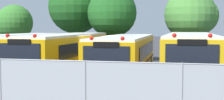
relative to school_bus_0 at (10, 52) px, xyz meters
The scene contains 10 objects.
ground_plane 5.75m from the school_bus_0, ahead, with size 160.00×160.00×0.00m, color #38383D.
school_bus_0 is the anchor object (origin of this frame).
school_bus_1 3.80m from the school_bus_0, ahead, with size 2.64×11.04×2.67m.
school_bus_2 7.52m from the school_bus_0, ahead, with size 2.68×10.61×2.58m.
school_bus_3 11.20m from the school_bus_0, ahead, with size 2.70×11.25×2.73m.
tree_0 12.04m from the school_bus_0, 118.11° to the left, with size 3.62×3.62×5.20m.
tree_1 10.88m from the school_bus_0, 85.57° to the left, with size 5.16×5.16×7.49m.
tree_2 9.56m from the school_bus_0, 57.62° to the left, with size 4.16×4.16×6.25m.
tree_3 14.41m from the school_bus_0, 35.27° to the left, with size 4.35×4.16×6.05m.
chainlink_fence 9.99m from the school_bus_0, 60.97° to the right, with size 17.79×0.07×1.94m.
Camera 1 is at (5.14, -18.11, 2.98)m, focal length 50.03 mm.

